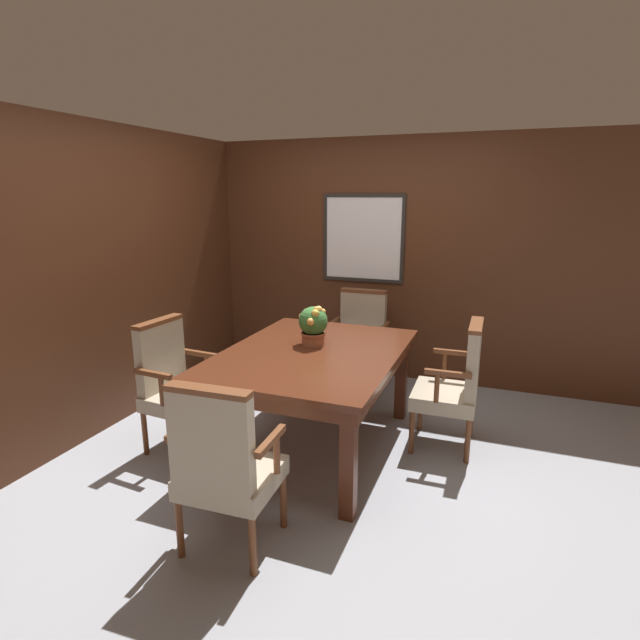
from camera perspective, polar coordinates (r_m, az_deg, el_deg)
ground_plane at (r=3.94m, az=-1.55°, el=-14.56°), size 14.00×14.00×0.00m
wall_back at (r=5.24m, az=6.07°, el=6.80°), size 7.20×0.08×2.45m
wall_left at (r=4.46m, az=-22.59°, el=4.47°), size 0.06×7.20×2.45m
dining_table at (r=3.72m, az=-0.83°, el=-4.92°), size 1.25×1.70×0.77m
chair_head_far at (r=4.88m, az=4.55°, el=-2.11°), size 0.54×0.47×0.99m
chair_left_near at (r=3.94m, az=-16.32°, el=-6.73°), size 0.50×0.57×0.99m
chair_head_near at (r=2.76m, az=-10.94°, el=-15.77°), size 0.56×0.49×0.99m
chair_right_far at (r=3.90m, az=15.27°, el=-6.86°), size 0.48×0.55×0.99m
potted_plant at (r=3.79m, az=-0.79°, el=-0.49°), size 0.24×0.25×0.31m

